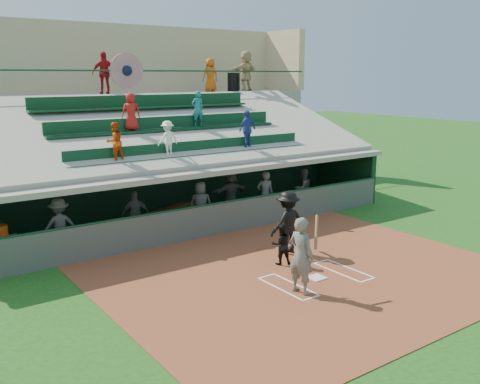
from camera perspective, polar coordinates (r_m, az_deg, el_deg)
ground at (r=14.85m, az=8.17°, el=-9.15°), size 100.00×100.00×0.00m
dirt_slab at (r=15.18m, az=6.86°, el=-8.57°), size 11.00×9.00×0.02m
home_plate at (r=14.83m, az=8.18°, el=-9.02°), size 0.43×0.43×0.03m
batters_box_chalk at (r=14.84m, az=8.17°, el=-9.07°), size 2.65×1.85×0.01m
dugout_floor at (r=20.00m, az=-5.25°, el=-3.33°), size 16.00×3.50×0.04m
concourse_slab at (r=25.52m, az=-13.03°, el=5.04°), size 20.00×3.00×4.60m
grandstand at (r=22.81m, az=-10.14°, el=4.23°), size 20.40×10.40×7.80m
batter_at_plate at (r=13.52m, az=6.56°, el=-6.71°), size 0.93×0.82×1.98m
catcher at (r=15.59m, az=4.41°, el=-5.59°), size 0.71×0.64×1.20m
home_umpire at (r=16.49m, az=5.10°, el=-3.22°), size 1.29×0.78×1.95m
dugout_bench at (r=21.13m, az=-6.60°, el=-1.88°), size 12.64×5.55×0.41m
white_table at (r=16.94m, az=-23.84°, el=-5.84°), size 0.90×0.68×0.78m
water_cooler at (r=16.81m, az=-24.18°, el=-3.91°), size 0.40×0.40×0.40m
dugout_player_a at (r=17.36m, az=-18.69°, el=-3.40°), size 1.15×0.73×1.70m
dugout_player_b at (r=18.36m, az=-11.08°, el=-2.32°), size 0.99×0.59×1.59m
dugout_player_c at (r=19.28m, az=-4.21°, el=-1.30°), size 0.96×0.82×1.66m
dugout_player_d at (r=20.81m, az=-1.01°, el=-0.02°), size 1.69×0.54×1.82m
dugout_player_e at (r=20.60m, az=2.69°, el=-0.22°), size 0.77×0.67×1.78m
dugout_player_f at (r=22.18m, az=6.74°, el=0.40°), size 0.79×0.62×1.62m
trash_bin at (r=27.73m, az=-0.69°, el=11.65°), size 0.62×0.62×0.94m
concourse_staff_a at (r=24.02m, az=-14.24°, el=12.19°), size 1.11×0.62×1.79m
concourse_staff_b at (r=27.20m, az=-3.18°, el=12.35°), size 0.85×0.61×1.63m
concourse_staff_c at (r=27.42m, az=0.61°, el=12.77°), size 1.97×1.12×2.02m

